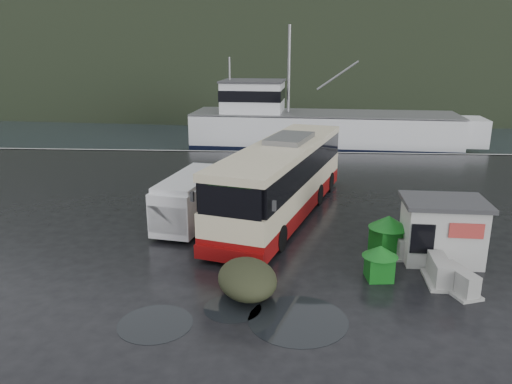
# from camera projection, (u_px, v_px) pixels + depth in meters

# --- Properties ---
(ground) EXTENTS (160.00, 160.00, 0.00)m
(ground) POSITION_uv_depth(u_px,v_px,m) (247.00, 251.00, 20.44)
(ground) COLOR black
(ground) RESTS_ON ground
(harbor_water) EXTENTS (300.00, 180.00, 0.02)m
(harbor_water) POSITION_uv_depth(u_px,v_px,m) (281.00, 80.00, 125.83)
(harbor_water) COLOR black
(harbor_water) RESTS_ON ground
(quay_edge) EXTENTS (160.00, 0.60, 1.50)m
(quay_edge) POSITION_uv_depth(u_px,v_px,m) (266.00, 152.00, 39.60)
(quay_edge) COLOR #999993
(quay_edge) RESTS_ON ground
(headland) EXTENTS (780.00, 540.00, 570.00)m
(headland) POSITION_uv_depth(u_px,v_px,m) (304.00, 63.00, 259.37)
(headland) COLOR black
(headland) RESTS_ON ground
(coach_bus) EXTENTS (7.08, 13.84, 3.81)m
(coach_bus) POSITION_uv_depth(u_px,v_px,m) (282.00, 214.00, 24.86)
(coach_bus) COLOR beige
(coach_bus) RESTS_ON ground
(white_van) EXTENTS (2.99, 5.89, 2.35)m
(white_van) POSITION_uv_depth(u_px,v_px,m) (193.00, 223.00, 23.67)
(white_van) COLOR silver
(white_van) RESTS_ON ground
(waste_bin_left) EXTENTS (1.01, 1.01, 1.28)m
(waste_bin_left) POSITION_uv_depth(u_px,v_px,m) (378.00, 279.00, 17.97)
(waste_bin_left) COLOR #116117
(waste_bin_left) RESTS_ON ground
(waste_bin_right) EXTENTS (1.45, 1.45, 1.59)m
(waste_bin_right) POSITION_uv_depth(u_px,v_px,m) (386.00, 253.00, 20.24)
(waste_bin_right) COLOR #116117
(waste_bin_right) RESTS_ON ground
(dome_tent) EXTENTS (2.58, 3.16, 1.08)m
(dome_tent) POSITION_uv_depth(u_px,v_px,m) (247.00, 293.00, 16.92)
(dome_tent) COLOR #2B2E1C
(dome_tent) RESTS_ON ground
(ticket_kiosk) EXTENTS (3.25, 2.53, 2.45)m
(ticket_kiosk) POSITION_uv_depth(u_px,v_px,m) (439.00, 259.00, 19.64)
(ticket_kiosk) COLOR #BAB9B5
(ticket_kiosk) RESTS_ON ground
(jersey_barrier_a) EXTENTS (1.34, 1.84, 0.83)m
(jersey_barrier_a) POSITION_uv_depth(u_px,v_px,m) (458.00, 291.00, 17.04)
(jersey_barrier_a) COLOR #999993
(jersey_barrier_a) RESTS_ON ground
(jersey_barrier_b) EXTENTS (0.94, 1.70, 0.82)m
(jersey_barrier_b) POSITION_uv_depth(u_px,v_px,m) (400.00, 254.00, 20.15)
(jersey_barrier_b) COLOR #999993
(jersey_barrier_b) RESTS_ON ground
(jersey_barrier_c) EXTENTS (0.99, 1.83, 0.89)m
(jersey_barrier_c) POSITION_uv_depth(u_px,v_px,m) (438.00, 282.00, 17.73)
(jersey_barrier_c) COLOR #999993
(jersey_barrier_c) RESTS_ON ground
(fishing_trawler) EXTENTS (29.12, 8.39, 11.49)m
(fishing_trawler) POSITION_uv_depth(u_px,v_px,m) (323.00, 136.00, 46.84)
(fishing_trawler) COLOR silver
(fishing_trawler) RESTS_ON ground
(puddles) EXTENTS (14.00, 11.02, 0.01)m
(puddles) POSITION_uv_depth(u_px,v_px,m) (318.00, 288.00, 17.28)
(puddles) COLOR black
(puddles) RESTS_ON ground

